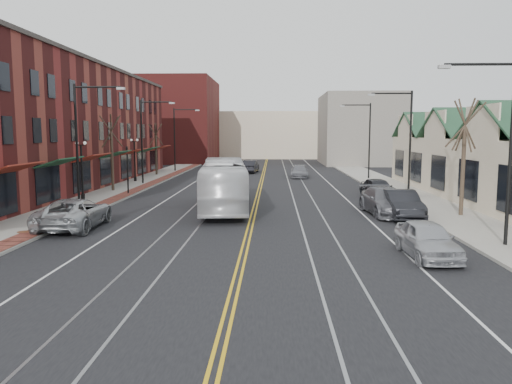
# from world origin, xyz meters

# --- Properties ---
(ground) EXTENTS (160.00, 160.00, 0.00)m
(ground) POSITION_xyz_m (0.00, 0.00, 0.00)
(ground) COLOR black
(ground) RESTS_ON ground
(sidewalk_left) EXTENTS (4.00, 120.00, 0.15)m
(sidewalk_left) POSITION_xyz_m (-12.00, 20.00, 0.07)
(sidewalk_left) COLOR gray
(sidewalk_left) RESTS_ON ground
(sidewalk_right) EXTENTS (4.00, 120.00, 0.15)m
(sidewalk_right) POSITION_xyz_m (12.00, 20.00, 0.07)
(sidewalk_right) COLOR gray
(sidewalk_right) RESTS_ON ground
(building_left) EXTENTS (10.00, 50.00, 11.00)m
(building_left) POSITION_xyz_m (-19.00, 27.00, 5.50)
(building_left) COLOR maroon
(building_left) RESTS_ON ground
(building_right) EXTENTS (8.00, 36.00, 4.60)m
(building_right) POSITION_xyz_m (18.00, 20.00, 2.30)
(building_right) COLOR beige
(building_right) RESTS_ON ground
(backdrop_left) EXTENTS (14.00, 18.00, 14.00)m
(backdrop_left) POSITION_xyz_m (-16.00, 70.00, 7.00)
(backdrop_left) COLOR maroon
(backdrop_left) RESTS_ON ground
(backdrop_mid) EXTENTS (22.00, 14.00, 9.00)m
(backdrop_mid) POSITION_xyz_m (0.00, 85.00, 4.50)
(backdrop_mid) COLOR beige
(backdrop_mid) RESTS_ON ground
(backdrop_right) EXTENTS (12.00, 16.00, 11.00)m
(backdrop_right) POSITION_xyz_m (15.00, 65.00, 5.50)
(backdrop_right) COLOR slate
(backdrop_right) RESTS_ON ground
(streetlight_l_1) EXTENTS (3.33, 0.25, 8.00)m
(streetlight_l_1) POSITION_xyz_m (-11.05, 16.00, 5.03)
(streetlight_l_1) COLOR black
(streetlight_l_1) RESTS_ON sidewalk_left
(streetlight_l_2) EXTENTS (3.33, 0.25, 8.00)m
(streetlight_l_2) POSITION_xyz_m (-11.05, 32.00, 5.03)
(streetlight_l_2) COLOR black
(streetlight_l_2) RESTS_ON sidewalk_left
(streetlight_l_3) EXTENTS (3.33, 0.25, 8.00)m
(streetlight_l_3) POSITION_xyz_m (-11.05, 48.00, 5.03)
(streetlight_l_3) COLOR black
(streetlight_l_3) RESTS_ON sidewalk_left
(streetlight_r_0) EXTENTS (3.33, 0.25, 8.00)m
(streetlight_r_0) POSITION_xyz_m (11.05, 6.00, 5.03)
(streetlight_r_0) COLOR black
(streetlight_r_0) RESTS_ON sidewalk_right
(streetlight_r_1) EXTENTS (3.33, 0.25, 8.00)m
(streetlight_r_1) POSITION_xyz_m (11.05, 22.00, 5.03)
(streetlight_r_1) COLOR black
(streetlight_r_1) RESTS_ON sidewalk_right
(streetlight_r_2) EXTENTS (3.33, 0.25, 8.00)m
(streetlight_r_2) POSITION_xyz_m (11.05, 38.00, 5.03)
(streetlight_r_2) COLOR black
(streetlight_r_2) RESTS_ON sidewalk_right
(lamppost_l_2) EXTENTS (0.84, 0.28, 4.27)m
(lamppost_l_2) POSITION_xyz_m (-12.80, 20.00, 2.20)
(lamppost_l_2) COLOR black
(lamppost_l_2) RESTS_ON sidewalk_left
(lamppost_l_3) EXTENTS (0.84, 0.28, 4.27)m
(lamppost_l_3) POSITION_xyz_m (-12.80, 34.00, 2.20)
(lamppost_l_3) COLOR black
(lamppost_l_3) RESTS_ON sidewalk_left
(tree_left_near) EXTENTS (1.78, 1.37, 6.48)m
(tree_left_near) POSITION_xyz_m (-12.50, 26.00, 3.51)
(tree_left_near) COLOR #382B21
(tree_left_near) RESTS_ON sidewalk_left
(tree_left_far) EXTENTS (1.66, 1.28, 6.02)m
(tree_left_far) POSITION_xyz_m (-12.50, 42.00, 3.28)
(tree_left_far) COLOR #382B21
(tree_left_far) RESTS_ON sidewalk_left
(tree_right_mid) EXTENTS (1.90, 1.46, 6.93)m
(tree_right_mid) POSITION_xyz_m (12.50, 14.00, 3.75)
(tree_right_mid) COLOR #382B21
(tree_right_mid) RESTS_ON sidewalk_right
(manhole_far) EXTENTS (0.60, 0.60, 0.02)m
(manhole_far) POSITION_xyz_m (-11.20, 8.00, 0.16)
(manhole_far) COLOR #592D19
(manhole_far) RESTS_ON sidewalk_left
(traffic_signal) EXTENTS (0.18, 0.15, 3.80)m
(traffic_signal) POSITION_xyz_m (-10.60, 24.00, 2.35)
(traffic_signal) COLOR black
(traffic_signal) RESTS_ON sidewalk_left
(transit_bus) EXTENTS (3.88, 12.13, 3.32)m
(transit_bus) POSITION_xyz_m (-2.00, 16.43, 1.66)
(transit_bus) COLOR silver
(transit_bus) RESTS_ON ground
(parked_suv) EXTENTS (2.87, 5.92, 1.62)m
(parked_suv) POSITION_xyz_m (-9.30, 9.76, 0.81)
(parked_suv) COLOR #A1A5A8
(parked_suv) RESTS_ON ground
(parked_car_a) EXTENTS (1.97, 4.50, 1.51)m
(parked_car_a) POSITION_xyz_m (7.50, 4.14, 0.76)
(parked_car_a) COLOR #AFB1B7
(parked_car_a) RESTS_ON ground
(parked_car_b) EXTENTS (1.79, 5.06, 1.66)m
(parked_car_b) POSITION_xyz_m (8.82, 13.61, 0.83)
(parked_car_b) COLOR black
(parked_car_b) RESTS_ON ground
(parked_car_c) EXTENTS (2.79, 5.95, 1.68)m
(parked_car_c) POSITION_xyz_m (8.20, 14.80, 0.84)
(parked_car_c) COLOR #58585E
(parked_car_c) RESTS_ON ground
(parked_car_d) EXTENTS (2.42, 4.82, 1.58)m
(parked_car_d) POSITION_xyz_m (9.30, 22.47, 0.79)
(parked_car_d) COLOR #222327
(parked_car_d) RESTS_ON ground
(distant_car_left) EXTENTS (2.13, 4.93, 1.58)m
(distant_car_left) POSITION_xyz_m (-1.68, 46.56, 0.79)
(distant_car_left) COLOR black
(distant_car_left) RESTS_ON ground
(distant_car_right) EXTENTS (2.14, 4.83, 1.38)m
(distant_car_right) POSITION_xyz_m (4.16, 40.05, 0.69)
(distant_car_right) COLOR slate
(distant_car_right) RESTS_ON ground
(distant_car_far) EXTENTS (2.33, 4.87, 1.61)m
(distant_car_far) POSITION_xyz_m (-5.78, 51.66, 0.80)
(distant_car_far) COLOR #B5B7BC
(distant_car_far) RESTS_ON ground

